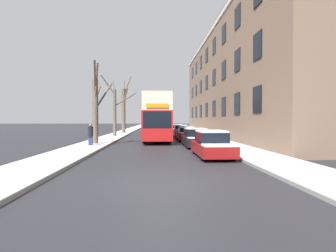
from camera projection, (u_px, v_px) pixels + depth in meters
ground_plane at (165, 182)px, 8.42m from camera, size 320.00×320.00×0.00m
sidewalk_left at (133, 129)px, 61.06m from camera, size 2.68×130.00×0.16m
sidewalk_right at (178, 129)px, 61.61m from camera, size 2.68×130.00×0.16m
terrace_facade_right at (246, 83)px, 32.33m from camera, size 9.10×38.38×13.35m
bare_tree_left_0 at (96, 107)px, 20.83m from camera, size 1.39×3.65×6.45m
bare_tree_left_1 at (115, 110)px, 31.03m from camera, size 3.94×2.82×7.24m
bare_tree_left_2 at (124, 108)px, 39.23m from camera, size 1.48×3.15×8.81m
double_decker_bus at (157, 116)px, 25.50m from camera, size 2.53×10.15×4.34m
parked_car_0 at (212, 145)px, 14.33m from camera, size 1.74×4.23×1.45m
parked_car_1 at (196, 138)px, 19.85m from camera, size 1.81×4.40×1.40m
parked_car_2 at (186, 134)px, 25.67m from camera, size 1.68×4.12×1.38m
parked_car_3 at (181, 132)px, 30.89m from camera, size 1.73×4.25×1.48m
parked_car_4 at (177, 130)px, 36.81m from camera, size 1.70×4.29×1.43m
pedestrian_left_sidewalk at (91, 134)px, 19.31m from camera, size 0.38×0.38×1.76m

